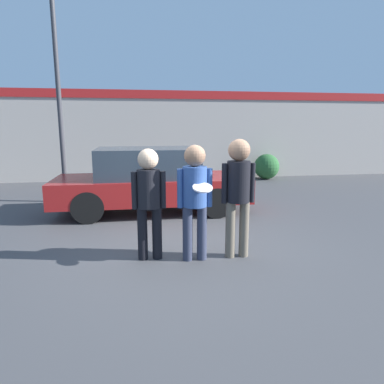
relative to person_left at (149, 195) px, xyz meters
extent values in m
plane|color=#3F3F42|center=(0.59, 0.30, -1.01)|extent=(56.00, 56.00, 0.00)
cube|color=#B2A89E|center=(0.59, 8.03, 0.64)|extent=(24.00, 0.18, 3.29)
cube|color=#B21E1E|center=(0.59, 7.92, 2.14)|extent=(24.00, 0.04, 0.30)
cylinder|color=black|center=(-0.11, 0.00, -0.60)|extent=(0.15, 0.15, 0.81)
cylinder|color=black|center=(0.11, 0.00, -0.60)|extent=(0.15, 0.15, 0.81)
cylinder|color=black|center=(0.00, 0.00, 0.09)|extent=(0.34, 0.34, 0.58)
cylinder|color=black|center=(-0.21, 0.00, 0.07)|extent=(0.09, 0.09, 0.56)
cylinder|color=black|center=(0.21, 0.00, 0.07)|extent=(0.09, 0.09, 0.56)
sphere|color=#DBB28E|center=(0.00, 0.00, 0.53)|extent=(0.30, 0.30, 0.30)
cylinder|color=#2D3347|center=(0.56, -0.14, -0.59)|extent=(0.15, 0.15, 0.84)
cylinder|color=#2D3347|center=(0.78, -0.14, -0.59)|extent=(0.15, 0.15, 0.84)
cylinder|color=#2D4C8C|center=(0.67, -0.14, 0.13)|extent=(0.36, 0.36, 0.60)
cylinder|color=#2D4C8C|center=(0.45, -0.14, 0.11)|extent=(0.09, 0.09, 0.58)
cylinder|color=#2D4C8C|center=(0.89, -0.14, 0.11)|extent=(0.09, 0.09, 0.58)
sphere|color=#8C664C|center=(0.67, -0.14, 0.59)|extent=(0.32, 0.32, 0.32)
cylinder|color=silver|center=(0.74, -0.41, 0.16)|extent=(0.28, 0.28, 0.11)
cylinder|color=#665B4C|center=(1.23, -0.12, -0.57)|extent=(0.15, 0.15, 0.88)
cylinder|color=#665B4C|center=(1.45, -0.12, -0.57)|extent=(0.15, 0.15, 0.88)
cylinder|color=black|center=(1.34, -0.12, 0.18)|extent=(0.35, 0.35, 0.62)
cylinder|color=black|center=(1.13, -0.12, 0.16)|extent=(0.09, 0.09, 0.60)
cylinder|color=black|center=(1.56, -0.12, 0.16)|extent=(0.09, 0.09, 0.60)
sphere|color=#8C664C|center=(1.34, -0.12, 0.66)|extent=(0.33, 0.33, 0.33)
cube|color=maroon|center=(0.18, 2.98, -0.44)|extent=(4.46, 1.80, 0.55)
cube|color=#28333D|center=(0.09, 2.98, 0.17)|extent=(2.32, 1.55, 0.67)
cylinder|color=black|center=(1.56, 3.78, -0.67)|extent=(0.68, 0.22, 0.68)
cylinder|color=black|center=(1.56, 2.17, -0.67)|extent=(0.68, 0.22, 0.68)
cylinder|color=black|center=(-1.20, 3.78, -0.67)|extent=(0.68, 0.22, 0.68)
cylinder|color=black|center=(-1.20, 2.17, -0.67)|extent=(0.68, 0.22, 0.68)
cylinder|color=#38383D|center=(-2.08, 4.41, 2.12)|extent=(0.12, 0.12, 6.26)
sphere|color=#285B2D|center=(4.74, 7.36, -0.53)|extent=(0.96, 0.96, 0.96)
camera|label=1|loc=(-0.16, -5.04, 1.02)|focal=32.00mm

